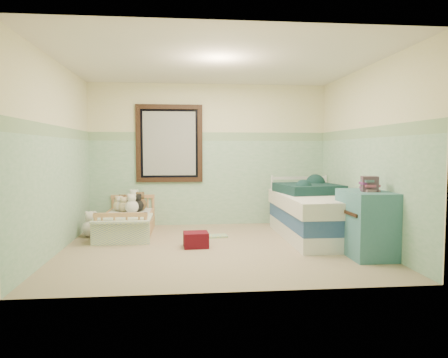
{
  "coord_description": "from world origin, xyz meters",
  "views": [
    {
      "loc": [
        -0.45,
        -5.57,
        1.33
      ],
      "look_at": [
        0.13,
        0.35,
        0.92
      ],
      "focal_mm": 33.14,
      "sensor_mm": 36.0,
      "label": 1
    }
  ],
  "objects": [
    {
      "name": "border_strip",
      "position": [
        0.0,
        1.79,
        1.57
      ],
      "size": [
        4.2,
        0.01,
        0.15
      ],
      "primitive_type": "cube",
      "color": "#3E754A",
      "rests_on": "wall_back"
    },
    {
      "name": "wall_front",
      "position": [
        0.0,
        -1.8,
        1.25
      ],
      "size": [
        4.2,
        0.04,
        2.5
      ],
      "primitive_type": "cube",
      "color": "beige",
      "rests_on": "floor"
    },
    {
      "name": "window_blinds",
      "position": [
        -0.7,
        1.77,
        1.45
      ],
      "size": [
        0.92,
        0.01,
        1.12
      ],
      "primitive_type": "cube",
      "color": "#B7B7B2",
      "rests_on": "window_frame"
    },
    {
      "name": "plush_bed_dark",
      "position": [
        -1.22,
        1.33,
        0.41
      ],
      "size": [
        0.2,
        0.2,
        0.2
      ],
      "primitive_type": "sphere",
      "color": "black",
      "rests_on": "toddler_mattress"
    },
    {
      "name": "plush_bed_brown",
      "position": [
        -1.5,
        1.55,
        0.4
      ],
      "size": [
        0.18,
        0.18,
        0.18
      ],
      "primitive_type": "sphere",
      "color": "brown",
      "rests_on": "toddler_mattress"
    },
    {
      "name": "plush_bed_tan",
      "position": [
        -1.45,
        1.33,
        0.4
      ],
      "size": [
        0.17,
        0.17,
        0.17
      ],
      "primitive_type": "sphere",
      "color": "beige",
      "rests_on": "toddler_mattress"
    },
    {
      "name": "plush_bed_white",
      "position": [
        -1.3,
        1.55,
        0.43
      ],
      "size": [
        0.24,
        0.24,
        0.24
      ],
      "primitive_type": "sphere",
      "color": "silver",
      "rests_on": "toddler_mattress"
    },
    {
      "name": "extra_plush_1",
      "position": [
        -1.31,
        1.14,
        0.39
      ],
      "size": [
        0.15,
        0.15,
        0.15
      ],
      "primitive_type": "sphere",
      "color": "brown",
      "rests_on": "toddler_mattress"
    },
    {
      "name": "extra_plush_3",
      "position": [
        -1.55,
        1.44,
        0.4
      ],
      "size": [
        0.17,
        0.17,
        0.17
      ],
      "primitive_type": "sphere",
      "color": "beige",
      "rests_on": "toddler_mattress"
    },
    {
      "name": "extra_plush_5",
      "position": [
        -1.26,
        1.47,
        0.41
      ],
      "size": [
        0.18,
        0.18,
        0.18
      ],
      "primitive_type": "sphere",
      "color": "black",
      "rests_on": "toddler_mattress"
    },
    {
      "name": "dresser",
      "position": [
        1.83,
        -0.63,
        0.41
      ],
      "size": [
        0.51,
        0.82,
        0.82
      ],
      "primitive_type": "cube",
      "color": "#3A767A",
      "rests_on": "floor"
    },
    {
      "name": "floor_book",
      "position": [
        0.06,
        0.69,
        0.01
      ],
      "size": [
        0.31,
        0.25,
        0.03
      ],
      "primitive_type": "cube",
      "rotation": [
        0.0,
        0.0,
        0.1
      ],
      "color": "yellow",
      "rests_on": "floor"
    },
    {
      "name": "wall_right",
      "position": [
        2.1,
        0.0,
        1.25
      ],
      "size": [
        0.04,
        3.6,
        2.5
      ],
      "primitive_type": "cube",
      "color": "beige",
      "rests_on": "floor"
    },
    {
      "name": "twin_bed_frame",
      "position": [
        1.55,
        0.45,
        0.11
      ],
      "size": [
        1.02,
        2.04,
        0.22
      ],
      "primitive_type": "cube",
      "color": "white",
      "rests_on": "floor"
    },
    {
      "name": "toddler_bed_frame",
      "position": [
        -1.35,
        1.05,
        0.1
      ],
      "size": [
        0.76,
        1.51,
        0.19
      ],
      "primitive_type": "cube",
      "color": "tan",
      "rests_on": "floor"
    },
    {
      "name": "ceiling",
      "position": [
        0.0,
        0.0,
        2.51
      ],
      "size": [
        4.2,
        3.6,
        0.02
      ],
      "primitive_type": "cube",
      "color": "silver",
      "rests_on": "wall_back"
    },
    {
      "name": "plush_floor_tan",
      "position": [
        -1.8,
        0.92,
        0.12
      ],
      "size": [
        0.24,
        0.24,
        0.24
      ],
      "primitive_type": "sphere",
      "color": "beige",
      "rests_on": "floor"
    },
    {
      "name": "window_frame",
      "position": [
        -0.7,
        1.76,
        1.45
      ],
      "size": [
        1.16,
        0.06,
        1.36
      ],
      "primitive_type": "cube",
      "color": "black",
      "rests_on": "wall_back"
    },
    {
      "name": "twin_boxspring",
      "position": [
        1.55,
        0.45,
        0.33
      ],
      "size": [
        1.02,
        2.04,
        0.22
      ],
      "primitive_type": "cube",
      "color": "navy",
      "rests_on": "twin_bed_frame"
    },
    {
      "name": "wall_back",
      "position": [
        0.0,
        1.8,
        1.25
      ],
      "size": [
        4.2,
        0.04,
        2.5
      ],
      "primitive_type": "cube",
      "color": "beige",
      "rests_on": "floor"
    },
    {
      "name": "patchwork_quilt",
      "position": [
        -1.35,
        0.58,
        0.33
      ],
      "size": [
        0.82,
        0.76,
        0.03
      ],
      "primitive_type": "cube",
      "color": "#7F96C4",
      "rests_on": "toddler_mattress"
    },
    {
      "name": "extra_plush_0",
      "position": [
        -1.29,
        1.14,
        0.42
      ],
      "size": [
        0.22,
        0.22,
        0.22
      ],
      "primitive_type": "sphere",
      "color": "silver",
      "rests_on": "toddler_mattress"
    },
    {
      "name": "book_stack",
      "position": [
        1.83,
        -0.69,
        0.92
      ],
      "size": [
        0.22,
        0.18,
        0.19
      ],
      "primitive_type": "cube",
      "rotation": [
        0.0,
        0.0,
        -0.2
      ],
      "color": "brown",
      "rests_on": "dresser"
    },
    {
      "name": "floor",
      "position": [
        0.0,
        0.0,
        -0.01
      ],
      "size": [
        4.2,
        3.6,
        0.02
      ],
      "primitive_type": "cube",
      "color": "#9D8664",
      "rests_on": "ground"
    },
    {
      "name": "twin_mattress",
      "position": [
        1.55,
        0.45,
        0.55
      ],
      "size": [
        1.06,
        2.08,
        0.22
      ],
      "primitive_type": "cube",
      "color": "white",
      "rests_on": "twin_boxspring"
    },
    {
      "name": "wainscot_mint",
      "position": [
        0.0,
        1.79,
        0.75
      ],
      "size": [
        4.2,
        0.01,
        1.5
      ],
      "primitive_type": "cube",
      "color": "#7AAE88",
      "rests_on": "floor"
    },
    {
      "name": "plush_floor_cream",
      "position": [
        -1.88,
        0.87,
        0.13
      ],
      "size": [
        0.27,
        0.27,
        0.27
      ],
      "primitive_type": "sphere",
      "color": "silver",
      "rests_on": "floor"
    },
    {
      "name": "toddler_mattress",
      "position": [
        -1.35,
        1.05,
        0.25
      ],
      "size": [
        0.69,
        1.45,
        0.12
      ],
      "primitive_type": "cube",
      "color": "silver",
      "rests_on": "toddler_bed_frame"
    },
    {
      "name": "extra_plush_2",
      "position": [
        -1.52,
        1.43,
        0.4
      ],
      "size": [
        0.17,
        0.17,
        0.17
      ],
      "primitive_type": "sphere",
      "color": "silver",
      "rests_on": "toddler_mattress"
    },
    {
      "name": "extra_plush_4",
      "position": [
        -1.19,
        1.45,
        0.42
      ],
      "size": [
        0.22,
        0.22,
        0.22
      ],
      "primitive_type": "sphere",
      "color": "brown",
      "rests_on": "toddler_mattress"
    },
    {
      "name": "wall_left",
      "position": [
        -2.1,
        0.0,
        1.25
      ],
      "size": [
        0.04,
        3.6,
        2.5
      ],
      "primitive_type": "cube",
      "color": "beige",
      "rests_on": "floor"
    },
    {
      "name": "red_pillow",
      "position": [
        -0.29,
        0.04,
        0.1
      ],
      "size": [
        0.35,
        0.31,
        0.21
      ],
      "primitive_type": "cube",
      "rotation": [
        0.0,
        0.0,
        0.06
      ],
      "color": "maroon",
      "rests_on": "floor"
    },
    {
      "name": "teal_blanket",
      "position": [
        1.5,
        0.75,
        0.73
      ],
      "size": [
        0.99,
        1.04,
        0.14
      ],
      "primitive_type": "cube",
      "rotation": [
        0.0,
        0.0,
        0.15
      ],
      "color": "#14332E",
      "rests_on": "twin_mattress"
    }
  ]
}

